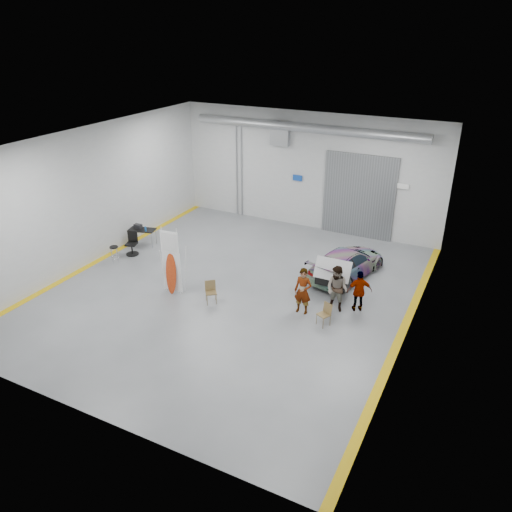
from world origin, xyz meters
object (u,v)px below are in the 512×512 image
at_px(sedan_car, 347,263).
at_px(person_b, 337,289).
at_px(folding_chair_near, 211,296).
at_px(shop_stool, 115,254).
at_px(person_c, 359,291).
at_px(surfboard_display, 171,267).
at_px(office_chair, 133,245).
at_px(folding_chair_far, 324,319).
at_px(person_a, 303,291).
at_px(work_table, 141,229).

height_order(sedan_car, person_b, person_b).
distance_m(folding_chair_near, shop_stool, 5.92).
bearing_deg(person_c, folding_chair_near, -7.91).
height_order(surfboard_display, office_chair, surfboard_display).
height_order(person_c, folding_chair_far, person_c).
distance_m(person_a, shop_stool, 9.24).
height_order(sedan_car, work_table, sedan_car).
bearing_deg(office_chair, person_a, -25.17).
xyz_separation_m(sedan_car, shop_stool, (-9.79, -3.44, -0.23)).
bearing_deg(sedan_car, folding_chair_near, 63.13).
height_order(person_b, surfboard_display, surfboard_display).
xyz_separation_m(sedan_car, folding_chair_near, (-3.98, -4.56, -0.34)).
bearing_deg(person_a, folding_chair_far, -25.13).
relative_size(person_b, folding_chair_near, 2.07).
relative_size(person_c, folding_chair_near, 1.87).
height_order(shop_stool, work_table, work_table).
height_order(folding_chair_near, work_table, work_table).
bearing_deg(office_chair, sedan_car, -3.40).
bearing_deg(office_chair, person_b, -20.23).
bearing_deg(sedan_car, office_chair, 28.21).
xyz_separation_m(shop_stool, office_chair, (0.18, 1.05, 0.10)).
bearing_deg(person_b, sedan_car, 112.47).
bearing_deg(surfboard_display, person_c, 11.37).
relative_size(person_c, surfboard_display, 0.58).
relative_size(person_c, office_chair, 1.48).
distance_m(folding_chair_near, office_chair, 6.04).
relative_size(folding_chair_far, shop_stool, 1.09).
xyz_separation_m(person_a, folding_chair_far, (1.01, -0.47, -0.64)).
xyz_separation_m(surfboard_display, folding_chair_near, (1.82, 0.04, -0.88)).
distance_m(folding_chair_near, folding_chair_far, 4.46).
relative_size(person_a, shop_stool, 2.35).
relative_size(person_c, folding_chair_far, 1.94).
relative_size(sedan_car, surfboard_display, 1.50).
xyz_separation_m(person_a, person_b, (1.07, 0.73, -0.00)).
relative_size(person_a, surfboard_display, 0.64).
bearing_deg(folding_chair_near, shop_stool, 130.03).
relative_size(person_b, work_table, 1.29).
relative_size(person_c, work_table, 1.16).
distance_m(person_a, surfboard_display, 5.33).
relative_size(sedan_car, folding_chair_far, 5.04).
bearing_deg(office_chair, shop_stool, -116.97).
height_order(sedan_car, shop_stool, sedan_car).
xyz_separation_m(shop_stool, work_table, (-0.18, 2.16, 0.42)).
bearing_deg(person_c, sedan_car, -92.48).
height_order(person_b, shop_stool, person_b).
relative_size(person_c, shop_stool, 2.12).
bearing_deg(folding_chair_near, work_table, 112.26).
relative_size(sedan_car, person_b, 2.35).
distance_m(person_a, person_b, 1.30).
bearing_deg(shop_stool, person_c, 4.66).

